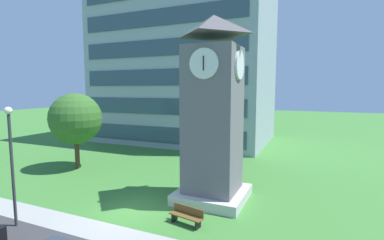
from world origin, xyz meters
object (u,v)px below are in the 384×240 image
(street_lamp, at_px, (11,153))
(tree_near_tower, at_px, (76,119))
(clock_tower, at_px, (213,120))
(park_bench, at_px, (187,215))

(street_lamp, xyz_separation_m, tree_near_tower, (-5.07, 8.93, 0.59))
(clock_tower, distance_m, street_lamp, 10.57)
(clock_tower, bearing_deg, tree_near_tower, 171.83)
(street_lamp, bearing_deg, clock_tower, 42.45)
(street_lamp, height_order, tree_near_tower, tree_near_tower)
(tree_near_tower, bearing_deg, park_bench, -23.05)
(park_bench, distance_m, street_lamp, 9.00)
(clock_tower, relative_size, street_lamp, 1.86)
(clock_tower, relative_size, tree_near_tower, 1.71)
(clock_tower, xyz_separation_m, park_bench, (-0.09, -3.58, -4.45))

